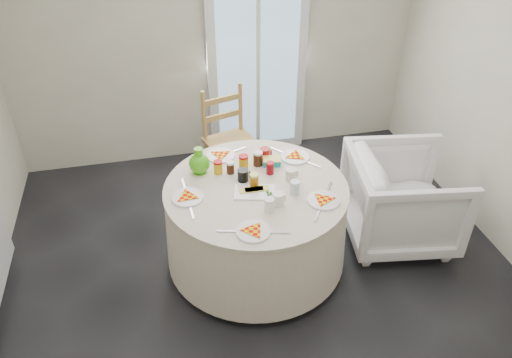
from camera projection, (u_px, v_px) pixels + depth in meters
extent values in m
plane|color=black|center=(263.00, 280.00, 3.88)|extent=(4.00, 4.00, 0.00)
cube|color=#BCB5A3|center=(215.00, 33.00, 4.74)|extent=(4.00, 0.02, 2.60)
cube|color=silver|center=(257.00, 57.00, 4.92)|extent=(1.00, 0.08, 2.10)
cylinder|color=#EDE4CC|center=(256.00, 224.00, 3.86)|extent=(1.40, 1.40, 0.71)
imported|color=white|center=(402.00, 199.00, 4.10)|extent=(0.91, 0.95, 0.87)
cube|color=#069A8C|center=(272.00, 158.00, 3.88)|extent=(0.16, 0.12, 0.06)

